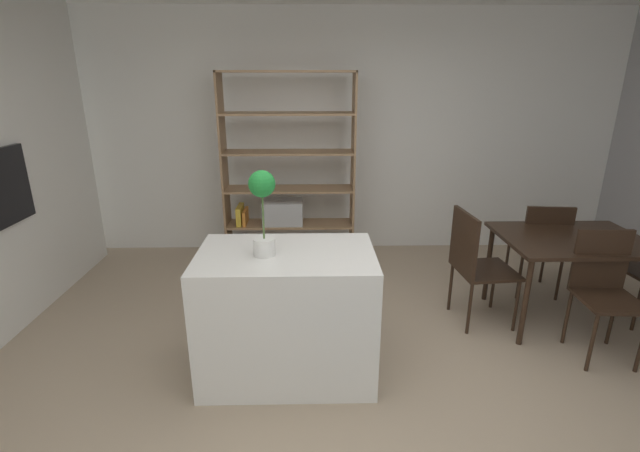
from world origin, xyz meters
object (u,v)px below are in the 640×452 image
object	(u,v)px
dining_chair_far	(541,241)
kitchen_island	(287,313)
dining_table	(572,246)
potted_plant_on_island	(263,205)
open_bookshelf	(283,187)
dining_chair_near	(604,283)
dining_chair_island_side	(474,259)
built_in_oven	(4,187)

from	to	relation	value
dining_chair_far	kitchen_island	bearing A→B (deg)	31.77
dining_table	potted_plant_on_island	bearing A→B (deg)	-164.28
open_bookshelf	dining_chair_near	xyz separation A→B (m)	(2.45, -1.85, -0.29)
kitchen_island	dining_chair_near	distance (m)	2.33
kitchen_island	dining_chair_island_side	distance (m)	1.65
potted_plant_on_island	kitchen_island	bearing A→B (deg)	16.19
kitchen_island	dining_chair_far	xyz separation A→B (m)	(2.30, 1.11, 0.10)
dining_chair_near	kitchen_island	bearing A→B (deg)	-172.20
dining_chair_near	dining_table	bearing A→B (deg)	93.67
kitchen_island	open_bookshelf	size ratio (longest dim) A/B	0.57
dining_chair_far	built_in_oven	bearing A→B (deg)	11.09
kitchen_island	potted_plant_on_island	bearing A→B (deg)	-163.81
potted_plant_on_island	dining_chair_far	bearing A→B (deg)	25.16
kitchen_island	dining_chair_island_side	world-z (taller)	dining_chair_island_side
kitchen_island	dining_chair_far	distance (m)	2.56
dining_chair_island_side	dining_chair_far	bearing A→B (deg)	-64.41
potted_plant_on_island	dining_table	distance (m)	2.60
dining_table	dining_chair_far	world-z (taller)	dining_chair_far
dining_table	dining_chair_near	world-z (taller)	dining_chair_near
dining_chair_island_side	kitchen_island	bearing A→B (deg)	108.02
built_in_oven	dining_table	bearing A→B (deg)	-0.79
kitchen_island	open_bookshelf	xyz separation A→B (m)	(-0.13, 2.04, 0.40)
kitchen_island	dining_chair_near	xyz separation A→B (m)	(2.32, 0.19, 0.11)
dining_chair_near	dining_chair_island_side	xyz separation A→B (m)	(-0.80, 0.45, 0.01)
open_bookshelf	potted_plant_on_island	bearing A→B (deg)	-90.06
open_bookshelf	built_in_oven	bearing A→B (deg)	-147.54
open_bookshelf	dining_table	xyz separation A→B (m)	(2.44, -1.39, -0.17)
dining_table	dining_chair_island_side	size ratio (longest dim) A/B	1.18
dining_chair_far	dining_chair_island_side	bearing A→B (deg)	36.62
dining_table	kitchen_island	bearing A→B (deg)	-164.31
potted_plant_on_island	dining_chair_near	world-z (taller)	potted_plant_on_island
dining_chair_near	dining_chair_far	bearing A→B (deg)	94.00
potted_plant_on_island	open_bookshelf	size ratio (longest dim) A/B	0.27
dining_table	dining_chair_near	bearing A→B (deg)	-89.36
built_in_oven	dining_chair_near	world-z (taller)	built_in_oven
built_in_oven	dining_table	size ratio (longest dim) A/B	0.52
open_bookshelf	kitchen_island	bearing A→B (deg)	-86.29
dining_chair_far	dining_chair_island_side	world-z (taller)	dining_chair_island_side
dining_table	dining_chair_island_side	xyz separation A→B (m)	(-0.80, -0.01, -0.11)
built_in_oven	dining_chair_near	distance (m)	4.61
dining_table	dining_chair_far	distance (m)	0.47
kitchen_island	dining_chair_island_side	bearing A→B (deg)	22.95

